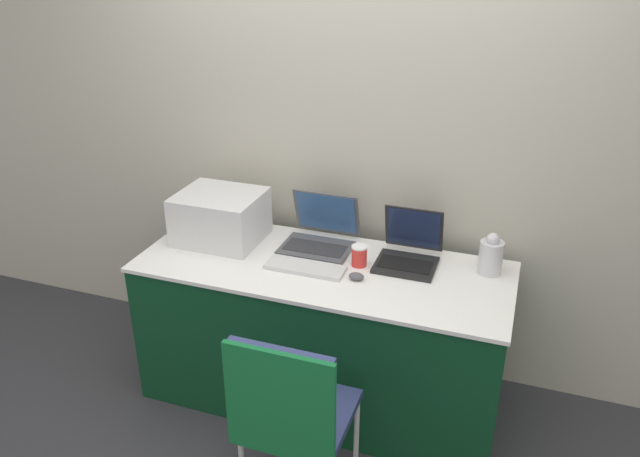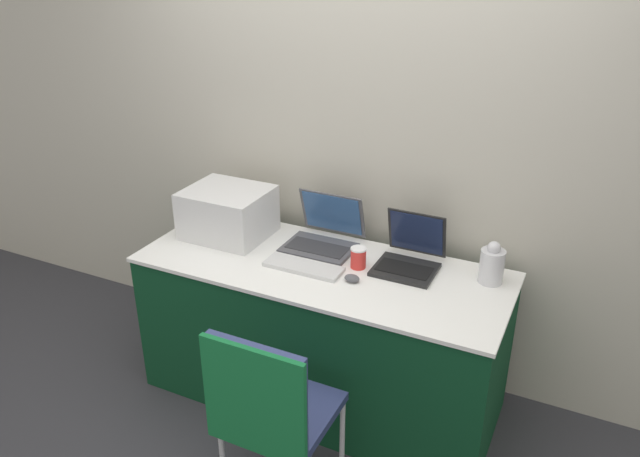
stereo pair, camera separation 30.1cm
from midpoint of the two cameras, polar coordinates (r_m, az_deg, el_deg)
name	(u,v)px [view 2 (the right image)]	position (r m, az deg, el deg)	size (l,w,h in m)	color
ground_plane	(291,435)	(3.27, 0.13, -18.47)	(14.00, 14.00, 0.00)	#333338
wall_back	(361,140)	(3.27, 6.45, 8.02)	(8.00, 0.05, 2.60)	#B7B2A3
table	(322,333)	(3.26, 2.83, -9.57)	(1.83, 0.72, 0.79)	#0C381E
printer	(227,211)	(3.32, -5.92, 1.55)	(0.43, 0.37, 0.26)	silver
laptop_left	(324,235)	(3.23, 3.01, -0.68)	(0.36, 0.34, 0.26)	#4C4C51
laptop_right	(409,256)	(3.08, 10.97, -2.55)	(0.29, 0.32, 0.26)	black
external_keyboard	(304,267)	(3.02, 1.34, -3.59)	(0.39, 0.14, 0.02)	silver
coffee_cup	(358,258)	(3.03, 6.38, -2.74)	(0.08, 0.08, 0.10)	red
mouse	(352,278)	(2.92, 5.91, -4.63)	(0.07, 0.05, 0.03)	#4C4C51
metal_pitcher	(492,264)	(3.02, 18.24, -3.22)	(0.11, 0.11, 0.21)	silver
chair	(268,406)	(2.57, -1.30, -16.02)	(0.44, 0.44, 0.90)	navy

